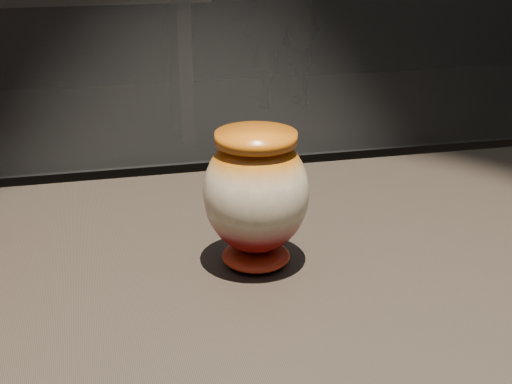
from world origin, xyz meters
TOP-DOWN VIEW (x-y plane):
  - main_vase at (-0.05, 0.04)m, footprint 0.17×0.17m
  - back_shelf at (-0.54, 3.52)m, footprint 2.00×0.60m

SIDE VIEW (x-z plane):
  - back_shelf at x=-0.54m, z-range 0.19..1.09m
  - main_vase at x=-0.05m, z-range 0.91..1.09m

